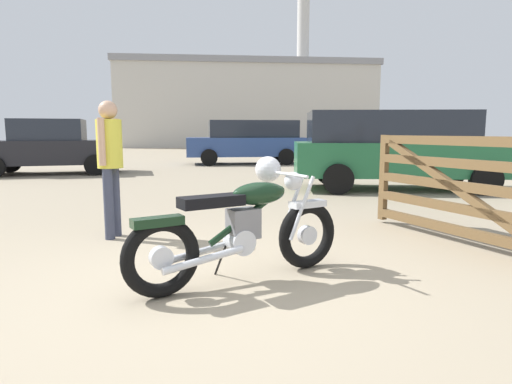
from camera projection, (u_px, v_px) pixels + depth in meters
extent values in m
plane|color=gray|center=(217.00, 287.00, 3.66)|extent=(80.00, 80.00, 0.00)
torus|color=black|center=(307.00, 235.00, 4.13)|extent=(0.63, 0.36, 0.64)
cylinder|color=silver|center=(307.00, 235.00, 4.13)|extent=(0.20, 0.15, 0.18)
torus|color=black|center=(161.00, 258.00, 3.39)|extent=(0.63, 0.36, 0.64)
cylinder|color=silver|center=(161.00, 258.00, 3.39)|extent=(0.20, 0.15, 0.18)
cube|color=silver|center=(308.00, 204.00, 4.09)|extent=(0.38, 0.26, 0.06)
cube|color=black|center=(158.00, 222.00, 3.34)|extent=(0.42, 0.28, 0.07)
cylinder|color=silver|center=(292.00, 206.00, 4.09)|extent=(0.28, 0.15, 0.58)
cylinder|color=silver|center=(302.00, 208.00, 3.97)|extent=(0.28, 0.15, 0.58)
sphere|color=silver|center=(293.00, 181.00, 3.97)|extent=(0.17, 0.17, 0.17)
cylinder|color=silver|center=(286.00, 174.00, 3.92)|extent=(0.27, 0.58, 0.03)
sphere|color=silver|center=(268.00, 169.00, 4.17)|extent=(0.25, 0.25, 0.25)
cylinder|color=black|center=(248.00, 215.00, 3.76)|extent=(0.72, 0.35, 0.47)
ellipsoid|color=black|center=(259.00, 193.00, 3.79)|extent=(0.56, 0.41, 0.20)
cube|color=black|center=(212.00, 201.00, 3.56)|extent=(0.57, 0.40, 0.09)
cube|color=slate|center=(243.00, 223.00, 3.74)|extent=(0.31, 0.27, 0.26)
cylinder|color=silver|center=(239.00, 241.00, 3.74)|extent=(0.28, 0.27, 0.22)
cylinder|color=silver|center=(194.00, 254.00, 3.64)|extent=(0.67, 0.34, 0.14)
cylinder|color=silver|center=(204.00, 260.00, 3.47)|extent=(0.67, 0.34, 0.14)
cylinder|color=black|center=(220.00, 260.00, 3.86)|extent=(0.11, 0.22, 0.33)
cube|color=brown|center=(384.00, 178.00, 6.15)|extent=(0.11, 0.12, 1.20)
cube|color=brown|center=(452.00, 229.00, 5.15)|extent=(0.80, 2.31, 0.11)
cube|color=brown|center=(453.00, 207.00, 5.11)|extent=(0.80, 2.31, 0.11)
cube|color=brown|center=(455.00, 186.00, 5.08)|extent=(0.80, 2.31, 0.11)
cube|color=brown|center=(456.00, 163.00, 5.04)|extent=(0.80, 2.31, 0.11)
cube|color=brown|center=(458.00, 141.00, 5.01)|extent=(0.80, 2.31, 0.11)
cube|color=brown|center=(455.00, 187.00, 5.08)|extent=(0.74, 2.12, 1.08)
cylinder|color=#383D51|center=(116.00, 202.00, 5.40)|extent=(0.12, 0.12, 0.86)
cylinder|color=#383D51|center=(109.00, 204.00, 5.22)|extent=(0.12, 0.12, 0.86)
cylinder|color=gold|center=(109.00, 144.00, 5.21)|extent=(0.30, 0.30, 0.58)
cylinder|color=tan|center=(117.00, 141.00, 5.39)|extent=(0.08, 0.08, 0.55)
cylinder|color=tan|center=(102.00, 142.00, 5.02)|extent=(0.08, 0.08, 0.55)
sphere|color=tan|center=(108.00, 110.00, 5.16)|extent=(0.22, 0.22, 0.22)
cylinder|color=black|center=(100.00, 161.00, 14.58)|extent=(0.64, 0.28, 0.62)
cylinder|color=black|center=(95.00, 165.00, 12.94)|extent=(0.64, 0.28, 0.62)
cylinder|color=black|center=(10.00, 163.00, 13.88)|extent=(0.64, 0.28, 0.62)
cube|color=black|center=(51.00, 152.00, 13.36)|extent=(4.39, 2.25, 0.72)
cube|color=#232833|center=(49.00, 130.00, 13.27)|extent=(2.19, 1.81, 0.64)
cylinder|color=black|center=(452.00, 172.00, 10.61)|extent=(0.67, 0.33, 0.64)
cylinder|color=black|center=(486.00, 180.00, 8.87)|extent=(0.67, 0.33, 0.64)
cylinder|color=black|center=(328.00, 171.00, 10.76)|extent=(0.67, 0.33, 0.64)
cylinder|color=black|center=(338.00, 179.00, 9.01)|extent=(0.67, 0.33, 0.64)
cube|color=#23663D|center=(400.00, 159.00, 9.76)|extent=(4.95, 2.60, 0.74)
cube|color=#232833|center=(388.00, 127.00, 9.68)|extent=(3.74, 2.22, 0.68)
cylinder|color=black|center=(209.00, 157.00, 16.54)|extent=(0.64, 0.21, 0.64)
cylinder|color=black|center=(208.00, 155.00, 18.26)|extent=(0.64, 0.21, 0.64)
cylinder|color=black|center=(286.00, 157.00, 16.95)|extent=(0.64, 0.21, 0.64)
cylinder|color=black|center=(278.00, 155.00, 18.67)|extent=(0.64, 0.21, 0.64)
cube|color=#2D4784|center=(245.00, 147.00, 17.55)|extent=(4.70, 1.76, 0.74)
cube|color=#232833|center=(253.00, 129.00, 17.50)|extent=(3.50, 1.60, 0.68)
cube|color=beige|center=(245.00, 109.00, 40.09)|extent=(21.85, 11.44, 6.73)
cube|color=gray|center=(245.00, 69.00, 39.59)|extent=(22.16, 11.75, 0.50)
cylinder|color=beige|center=(303.00, 28.00, 39.64)|extent=(1.10, 1.10, 7.90)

